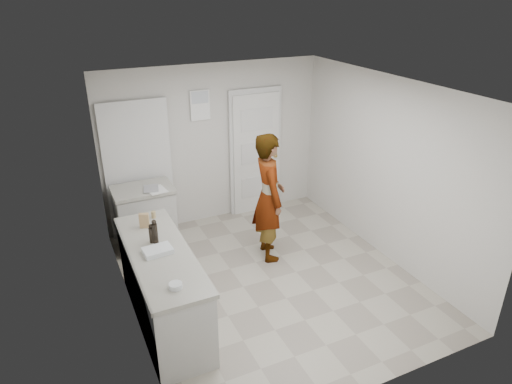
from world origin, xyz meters
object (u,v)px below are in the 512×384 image
person (269,197)px  oil_cruet_b (155,232)px  egg_bowl (176,286)px  cake_mix_box (144,221)px  oil_cruet_a (152,234)px  baking_dish (158,251)px  spice_jar (154,215)px

person → oil_cruet_b: size_ratio=6.36×
person → egg_bowl: person is taller
cake_mix_box → oil_cruet_a: oil_cruet_a is taller
oil_cruet_b → egg_bowl: oil_cruet_b is taller
cake_mix_box → oil_cruet_b: oil_cruet_b is taller
oil_cruet_a → baking_dish: 0.26m
baking_dish → egg_bowl: (-0.00, -0.68, 0.00)m
spice_jar → oil_cruet_b: size_ratio=0.30×
person → egg_bowl: (-1.72, -1.47, 0.05)m
spice_jar → egg_bowl: spice_jar is taller
oil_cruet_a → baking_dish: size_ratio=0.72×
spice_jar → baking_dish: size_ratio=0.27×
spice_jar → baking_dish: bearing=-100.7°
cake_mix_box → oil_cruet_a: (-0.00, -0.37, 0.02)m
person → baking_dish: size_ratio=5.75×
egg_bowl → person: bearing=40.5°
baking_dish → oil_cruet_a: bearing=90.3°
cake_mix_box → spice_jar: cake_mix_box is taller
person → spice_jar: (-1.56, 0.03, 0.06)m
egg_bowl → oil_cruet_a: bearing=90.1°
cake_mix_box → oil_cruet_b: (0.03, -0.40, 0.05)m
person → cake_mix_box: (-1.72, -0.17, 0.11)m
person → egg_bowl: 2.26m
oil_cruet_b → spice_jar: bearing=78.6°
oil_cruet_a → egg_bowl: size_ratio=1.77×
oil_cruet_b → cake_mix_box: bearing=94.8°
oil_cruet_a → egg_bowl: 0.93m
person → cake_mix_box: person is taller
baking_dish → egg_bowl: 0.68m
person → spice_jar: 1.56m
cake_mix_box → egg_bowl: size_ratio=1.41×
oil_cruet_a → egg_bowl: oil_cruet_a is taller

